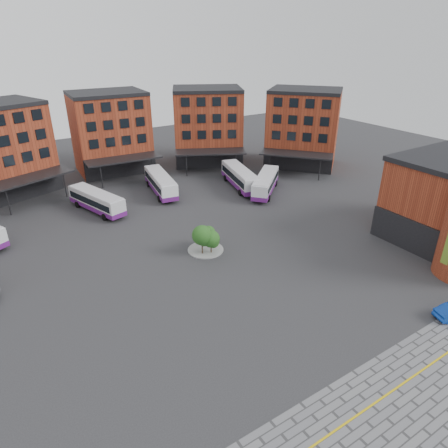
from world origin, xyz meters
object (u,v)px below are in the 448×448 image
bus_e (240,177)px  bus_f (266,183)px  tree_island (207,238)px  bus_c (97,201)px  bus_d (161,183)px

bus_e → bus_f: bus_e is taller
tree_island → bus_e: 23.02m
tree_island → bus_c: 20.81m
tree_island → bus_c: tree_island is taller
tree_island → bus_e: tree_island is taller
tree_island → bus_d: bearing=80.1°
tree_island → bus_e: bearing=45.2°
bus_c → bus_f: bus_f is taller
bus_c → bus_d: bearing=-7.6°
tree_island → bus_c: size_ratio=0.39×
bus_c → bus_f: size_ratio=1.12×
bus_e → tree_island: bearing=-120.6°
bus_e → bus_f: bearing=-50.8°
bus_d → bus_c: bearing=-161.3°
bus_f → tree_island: bearing=-98.5°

